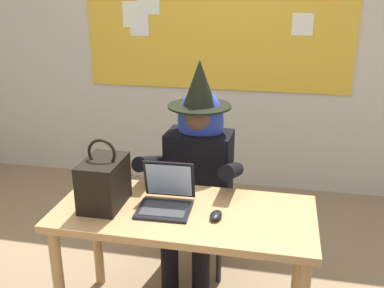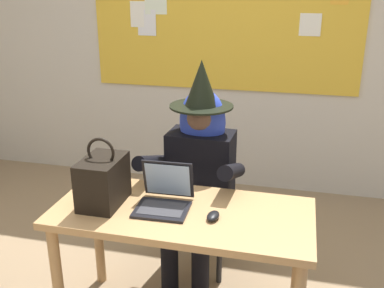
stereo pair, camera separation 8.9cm
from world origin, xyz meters
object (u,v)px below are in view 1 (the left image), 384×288
(chair_at_desk, at_px, (201,194))
(person_costumed, at_px, (197,162))
(desk_main, at_px, (184,227))
(computer_mouse, at_px, (216,216))
(laptop, at_px, (166,198))
(handbag, at_px, (104,182))

(chair_at_desk, xyz_separation_m, person_costumed, (-0.00, -0.12, 0.29))
(desk_main, relative_size, computer_mouse, 13.23)
(desk_main, bearing_deg, laptop, 169.72)
(chair_at_desk, distance_m, computer_mouse, 0.80)
(laptop, bearing_deg, chair_at_desk, 82.20)
(computer_mouse, bearing_deg, person_costumed, 115.58)
(computer_mouse, bearing_deg, laptop, 171.48)
(person_costumed, xyz_separation_m, handbag, (-0.39, -0.58, 0.08))
(desk_main, distance_m, laptop, 0.19)
(desk_main, distance_m, handbag, 0.49)
(desk_main, xyz_separation_m, person_costumed, (-0.04, 0.55, 0.15))
(laptop, relative_size, computer_mouse, 2.80)
(chair_at_desk, distance_m, person_costumed, 0.31)
(desk_main, distance_m, person_costumed, 0.57)
(chair_at_desk, relative_size, laptop, 3.10)
(desk_main, height_order, laptop, laptop)
(chair_at_desk, height_order, laptop, laptop)
(computer_mouse, bearing_deg, handbag, -176.67)
(handbag, bearing_deg, person_costumed, 55.91)
(computer_mouse, xyz_separation_m, handbag, (-0.61, 0.03, 0.12))
(desk_main, height_order, chair_at_desk, chair_at_desk)
(chair_at_desk, relative_size, person_costumed, 0.63)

